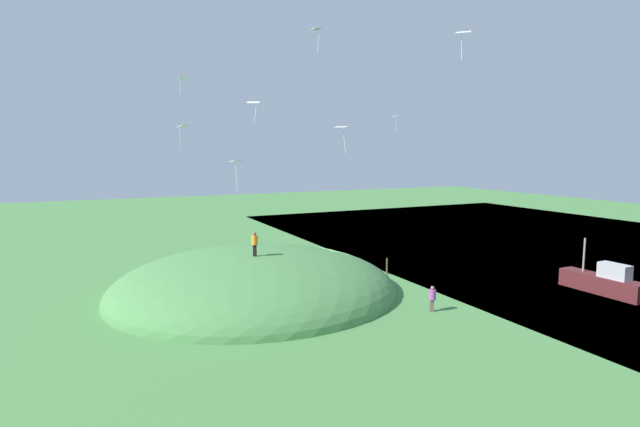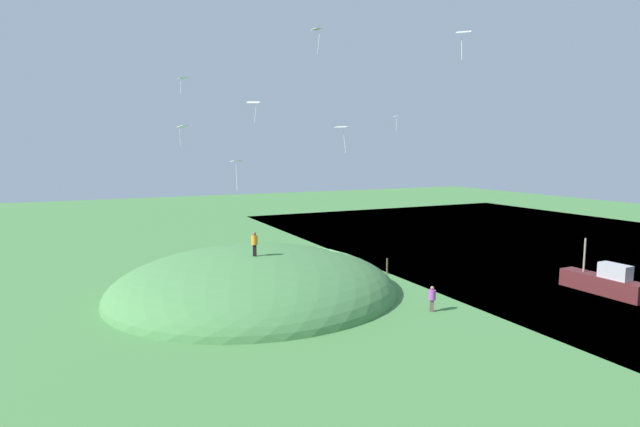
# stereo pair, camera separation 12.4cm
# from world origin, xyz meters

# --- Properties ---
(ground_plane) EXTENTS (160.00, 160.00, 0.00)m
(ground_plane) POSITION_xyz_m (0.00, 0.00, 0.00)
(ground_plane) COLOR #477F40
(lake_water) EXTENTS (49.45, 80.00, 0.40)m
(lake_water) POSITION_xyz_m (-29.45, 0.00, -0.20)
(lake_water) COLOR navy
(lake_water) RESTS_ON ground_plane
(grass_hill) EXTENTS (20.86, 19.88, 6.29)m
(grass_hill) POSITION_xyz_m (7.22, 1.23, 0.00)
(grass_hill) COLOR #478044
(grass_hill) RESTS_ON ground_plane
(boat_on_lake) EXTENTS (1.49, 6.01, 3.80)m
(boat_on_lake) POSITION_xyz_m (-15.35, 12.38, 0.84)
(boat_on_lake) COLOR #501E20
(boat_on_lake) RESTS_ON lake_water
(person_near_shore) EXTENTS (0.58, 0.58, 1.67)m
(person_near_shore) POSITION_xyz_m (7.78, 3.12, 4.12)
(person_near_shore) COLOR black
(person_near_shore) RESTS_ON grass_hill
(person_watching_kites) EXTENTS (0.65, 0.65, 1.67)m
(person_watching_kites) POSITION_xyz_m (-1.64, 10.36, 1.04)
(person_watching_kites) COLOR brown
(person_watching_kites) RESTS_ON ground_plane
(kite_0) EXTENTS (0.83, 0.83, 1.39)m
(kite_0) POSITION_xyz_m (11.88, 0.50, 11.76)
(kite_0) COLOR white
(kite_1) EXTENTS (1.18, 1.24, 2.02)m
(kite_1) POSITION_xyz_m (0.13, 1.32, 11.94)
(kite_1) COLOR silver
(kite_2) EXTENTS (0.75, 0.98, 2.24)m
(kite_2) POSITION_xyz_m (-1.70, -7.16, 21.01)
(kite_2) COLOR white
(kite_4) EXTENTS (1.04, 0.90, 1.44)m
(kite_4) POSITION_xyz_m (7.18, 1.52, 13.48)
(kite_4) COLOR white
(kite_5) EXTENTS (0.90, 1.23, 1.48)m
(kite_5) POSITION_xyz_m (9.87, -9.53, 16.44)
(kite_5) COLOR white
(kite_6) EXTENTS (0.96, 0.80, 2.21)m
(kite_6) POSITION_xyz_m (7.79, -0.87, 9.30)
(kite_6) COLOR white
(kite_7) EXTENTS (0.92, 1.19, 1.47)m
(kite_7) POSITION_xyz_m (-7.53, -2.43, 13.31)
(kite_7) COLOR white
(kite_10) EXTENTS (1.24, 1.25, 2.05)m
(kite_10) POSITION_xyz_m (-6.83, 6.46, 18.50)
(kite_10) COLOR white
(mooring_post) EXTENTS (0.14, 0.14, 1.35)m
(mooring_post) POSITION_xyz_m (-4.39, 0.88, 0.68)
(mooring_post) COLOR brown
(mooring_post) RESTS_ON ground_plane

